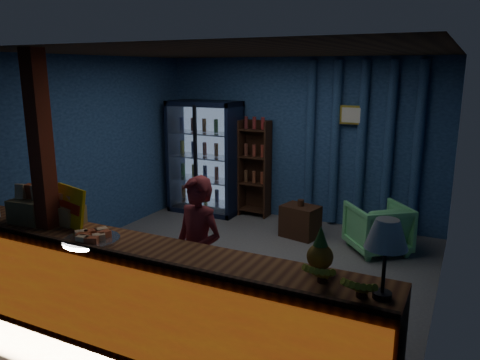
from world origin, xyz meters
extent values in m
plane|color=#515154|center=(0.00, 0.00, 0.00)|extent=(4.60, 4.60, 0.00)
plane|color=navy|center=(0.00, 2.20, 1.30)|extent=(4.60, 0.00, 4.60)
plane|color=navy|center=(0.00, -2.20, 1.30)|extent=(4.60, 0.00, 4.60)
plane|color=navy|center=(-2.30, 0.00, 1.30)|extent=(0.00, 4.40, 4.40)
plane|color=navy|center=(2.30, 0.00, 1.30)|extent=(0.00, 4.40, 4.40)
plane|color=#472D19|center=(0.00, 0.00, 2.60)|extent=(4.60, 4.60, 0.00)
cube|color=brown|center=(0.00, -1.90, 0.47)|extent=(4.40, 0.55, 0.95)
cube|color=red|center=(0.00, -2.19, 0.47)|extent=(4.35, 0.02, 0.81)
cube|color=#371C11|center=(0.00, -2.17, 0.97)|extent=(4.40, 0.04, 0.04)
cube|color=maroon|center=(-1.05, -1.90, 1.30)|extent=(0.16, 0.16, 2.60)
cube|color=black|center=(-1.55, 2.12, 0.95)|extent=(1.20, 0.06, 1.90)
cube|color=black|center=(-2.12, 1.85, 0.95)|extent=(0.06, 0.60, 1.90)
cube|color=black|center=(-0.98, 1.85, 0.95)|extent=(0.06, 0.60, 1.90)
cube|color=black|center=(-1.55, 1.85, 1.86)|extent=(1.20, 0.60, 0.08)
cube|color=black|center=(-1.55, 1.85, 0.04)|extent=(1.20, 0.60, 0.08)
cube|color=#99B2D8|center=(-1.55, 2.07, 0.95)|extent=(1.08, 0.02, 1.74)
cube|color=white|center=(-1.55, 1.57, 0.95)|extent=(1.12, 0.02, 1.78)
cube|color=black|center=(-1.55, 1.55, 0.95)|extent=(0.05, 0.05, 1.80)
cube|color=silver|center=(-1.55, 1.85, 0.17)|extent=(1.08, 0.48, 0.02)
cylinder|color=#AB5618|center=(-2.00, 1.85, 0.30)|extent=(0.07, 0.07, 0.22)
cylinder|color=#165B17|center=(-1.77, 1.85, 0.30)|extent=(0.07, 0.07, 0.22)
cylinder|color=#AAA61A|center=(-1.55, 1.85, 0.30)|extent=(0.07, 0.07, 0.22)
cylinder|color=navy|center=(-1.32, 1.85, 0.30)|extent=(0.07, 0.07, 0.22)
cylinder|color=maroon|center=(-1.10, 1.85, 0.30)|extent=(0.07, 0.07, 0.22)
cube|color=silver|center=(-1.55, 1.85, 0.57)|extent=(1.08, 0.48, 0.02)
cylinder|color=#165B17|center=(-2.00, 1.85, 0.70)|extent=(0.07, 0.07, 0.22)
cylinder|color=#AAA61A|center=(-1.77, 1.85, 0.70)|extent=(0.07, 0.07, 0.22)
cylinder|color=navy|center=(-1.55, 1.85, 0.70)|extent=(0.07, 0.07, 0.22)
cylinder|color=maroon|center=(-1.32, 1.85, 0.70)|extent=(0.07, 0.07, 0.22)
cylinder|color=#AB5618|center=(-1.10, 1.85, 0.70)|extent=(0.07, 0.07, 0.22)
cube|color=silver|center=(-1.55, 1.85, 0.97)|extent=(1.08, 0.48, 0.02)
cylinder|color=#AAA61A|center=(-2.00, 1.85, 1.10)|extent=(0.07, 0.07, 0.22)
cylinder|color=navy|center=(-1.77, 1.85, 1.10)|extent=(0.07, 0.07, 0.22)
cylinder|color=maroon|center=(-1.55, 1.85, 1.10)|extent=(0.07, 0.07, 0.22)
cylinder|color=#AB5618|center=(-1.32, 1.85, 1.10)|extent=(0.07, 0.07, 0.22)
cylinder|color=#165B17|center=(-1.10, 1.85, 1.10)|extent=(0.07, 0.07, 0.22)
cube|color=silver|center=(-1.55, 1.85, 1.37)|extent=(1.08, 0.48, 0.02)
cylinder|color=navy|center=(-2.00, 1.85, 1.50)|extent=(0.07, 0.07, 0.22)
cylinder|color=maroon|center=(-1.77, 1.85, 1.50)|extent=(0.07, 0.07, 0.22)
cylinder|color=#AB5618|center=(-1.55, 1.85, 1.50)|extent=(0.07, 0.07, 0.22)
cylinder|color=#165B17|center=(-1.32, 1.85, 1.50)|extent=(0.07, 0.07, 0.22)
cylinder|color=#AAA61A|center=(-1.10, 1.85, 1.50)|extent=(0.07, 0.07, 0.22)
cube|color=#371C11|center=(-0.70, 2.15, 0.80)|extent=(0.50, 0.02, 1.60)
cube|color=#371C11|center=(-0.93, 2.02, 0.80)|extent=(0.03, 0.28, 1.60)
cube|color=#371C11|center=(-0.46, 2.02, 0.80)|extent=(0.03, 0.28, 1.60)
cube|color=#371C11|center=(-0.70, 2.02, 0.10)|extent=(0.46, 0.26, 0.02)
cube|color=#371C11|center=(-0.70, 2.02, 0.55)|extent=(0.46, 0.26, 0.02)
cube|color=#371C11|center=(-0.70, 2.02, 1.00)|extent=(0.46, 0.26, 0.02)
cube|color=#371C11|center=(-0.70, 2.02, 1.45)|extent=(0.46, 0.26, 0.02)
cylinder|color=navy|center=(0.20, 2.14, 1.30)|extent=(0.14, 0.14, 2.50)
cylinder|color=navy|center=(0.60, 2.14, 1.30)|extent=(0.14, 0.14, 2.50)
cylinder|color=navy|center=(1.00, 2.14, 1.30)|extent=(0.14, 0.14, 2.50)
cylinder|color=navy|center=(1.40, 2.14, 1.30)|extent=(0.14, 0.14, 2.50)
cylinder|color=navy|center=(1.80, 2.14, 1.30)|extent=(0.14, 0.14, 2.50)
cube|color=gold|center=(0.85, 2.10, 1.75)|extent=(0.36, 0.03, 0.28)
cube|color=silver|center=(0.85, 2.08, 1.75)|extent=(0.30, 0.01, 0.22)
imported|color=maroon|center=(0.28, -1.37, 0.73)|extent=(0.59, 0.45, 1.47)
imported|color=#5DBB71|center=(1.46, 1.30, 0.33)|extent=(1.01, 1.02, 0.67)
cube|color=#371C11|center=(0.34, 1.37, 0.24)|extent=(0.59, 0.48, 0.47)
cylinder|color=#371C11|center=(0.34, 1.37, 0.52)|extent=(0.09, 0.09, 0.09)
cube|color=#E0AC0B|center=(-0.88, -1.78, 1.14)|extent=(0.49, 0.22, 0.38)
cube|color=#B21E0B|center=(-0.88, -1.80, 1.14)|extent=(0.40, 0.14, 0.10)
cube|color=#9D844C|center=(-1.33, -1.86, 1.06)|extent=(0.38, 0.32, 0.23)
cube|color=orange|center=(-1.41, -1.87, 1.25)|extent=(0.10, 0.07, 0.15)
cube|color=#C04624|center=(-1.33, -1.86, 1.25)|extent=(0.10, 0.07, 0.15)
cube|color=orange|center=(-1.24, -1.85, 1.25)|extent=(0.10, 0.07, 0.15)
cube|color=#9D844C|center=(-0.96, -1.73, 1.04)|extent=(0.29, 0.24, 0.18)
cube|color=orange|center=(-1.03, -1.73, 1.18)|extent=(0.08, 0.05, 0.11)
cube|color=#C04624|center=(-0.96, -1.73, 1.18)|extent=(0.08, 0.05, 0.11)
cube|color=orange|center=(-0.89, -1.74, 1.18)|extent=(0.08, 0.05, 0.11)
cylinder|color=silver|center=(-0.41, -2.01, 0.96)|extent=(0.49, 0.49, 0.03)
cube|color=orange|center=(-0.31, -2.01, 1.00)|extent=(0.11, 0.08, 0.05)
cube|color=#C04624|center=(-0.34, -1.94, 1.00)|extent=(0.13, 0.13, 0.05)
cube|color=orange|center=(-0.41, -1.91, 1.00)|extent=(0.08, 0.11, 0.05)
cube|color=#C04624|center=(-0.48, -1.94, 1.00)|extent=(0.13, 0.13, 0.05)
cube|color=orange|center=(-0.50, -2.01, 1.00)|extent=(0.11, 0.08, 0.05)
cube|color=#C04624|center=(-0.48, -2.08, 1.00)|extent=(0.13, 0.13, 0.05)
cube|color=orange|center=(-0.41, -2.11, 1.00)|extent=(0.08, 0.11, 0.05)
cube|color=#C04624|center=(-0.34, -2.08, 1.00)|extent=(0.13, 0.13, 0.05)
cylinder|color=black|center=(2.05, -1.94, 0.97)|extent=(0.13, 0.13, 0.04)
cylinder|color=black|center=(2.05, -1.94, 1.16)|extent=(0.03, 0.03, 0.38)
cone|color=white|center=(2.05, -1.94, 1.40)|extent=(0.28, 0.28, 0.19)
sphere|color=olive|center=(1.55, -1.71, 1.06)|extent=(0.20, 0.20, 0.20)
cone|color=#22541C|center=(1.55, -1.71, 1.22)|extent=(0.11, 0.11, 0.15)
camera|label=1|loc=(2.47, -4.87, 2.41)|focal=35.00mm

